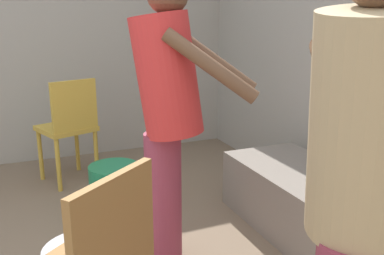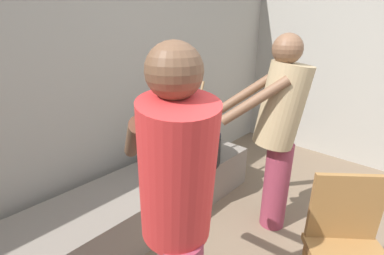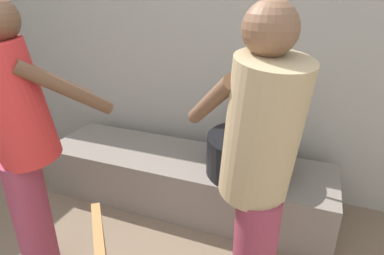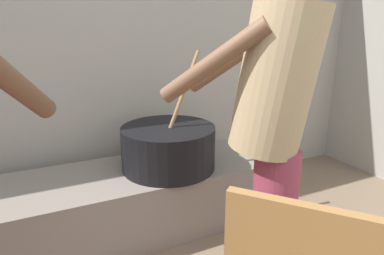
% 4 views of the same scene
% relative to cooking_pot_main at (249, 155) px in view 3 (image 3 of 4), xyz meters
% --- Properties ---
extents(block_enclosure_rear, '(5.45, 0.20, 2.20)m').
position_rel_cooking_pot_main_xyz_m(block_enclosure_rear, '(-0.63, 0.56, 0.57)').
color(block_enclosure_rear, '#9E998E').
rests_on(block_enclosure_rear, ground_plane).
extents(hearth_ledge, '(2.20, 0.60, 0.40)m').
position_rel_cooking_pot_main_xyz_m(hearth_ledge, '(-0.50, 0.04, -0.33)').
color(hearth_ledge, slate).
rests_on(hearth_ledge, ground_plane).
extents(cooking_pot_main, '(0.58, 0.58, 0.72)m').
position_rel_cooking_pot_main_xyz_m(cooking_pot_main, '(0.00, 0.00, 0.00)').
color(cooking_pot_main, black).
rests_on(cooking_pot_main, hearth_ledge).
extents(cook_in_tan_shirt, '(0.66, 0.70, 1.55)m').
position_rel_cooking_pot_main_xyz_m(cook_in_tan_shirt, '(0.18, -0.76, 0.35)').
color(cook_in_tan_shirt, '#8C3347').
rests_on(cook_in_tan_shirt, ground_plane).
extents(cook_in_red_shirt, '(0.59, 0.72, 1.56)m').
position_rel_cooking_pot_main_xyz_m(cook_in_red_shirt, '(-1.01, -0.89, 0.36)').
color(cook_in_red_shirt, '#8C3347').
rests_on(cook_in_red_shirt, ground_plane).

